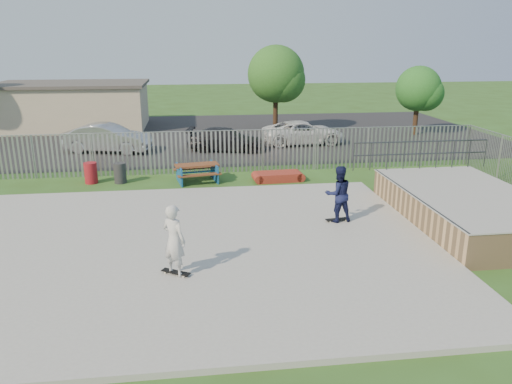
{
  "coord_description": "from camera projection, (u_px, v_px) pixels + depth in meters",
  "views": [
    {
      "loc": [
        0.33,
        -13.95,
        5.97
      ],
      "look_at": [
        2.39,
        2.0,
        1.1
      ],
      "focal_mm": 35.0,
      "sensor_mm": 36.0,
      "label": 1
    }
  ],
  "objects": [
    {
      "name": "trash_bin_red",
      "position": [
        91.0,
        173.0,
        21.77
      ],
      "size": [
        0.55,
        0.55,
        0.92
      ],
      "primitive_type": "cylinder",
      "color": "maroon",
      "rests_on": "ground"
    },
    {
      "name": "skater_white",
      "position": [
        174.0,
        240.0,
        12.72
      ],
      "size": [
        0.82,
        0.8,
        1.91
      ],
      "primitive_type": "imported",
      "rotation": [
        0.0,
        0.0,
        2.42
      ],
      "color": "silver",
      "rests_on": "concrete_slab"
    },
    {
      "name": "tree_right",
      "position": [
        418.0,
        89.0,
        32.33
      ],
      "size": [
        2.91,
        2.91,
        4.48
      ],
      "color": "#3A2617",
      "rests_on": "ground"
    },
    {
      "name": "tree_mid",
      "position": [
        276.0,
        74.0,
        32.82
      ],
      "size": [
        3.75,
        3.75,
        5.78
      ],
      "color": "#382516",
      "rests_on": "ground"
    },
    {
      "name": "skateboard_b",
      "position": [
        176.0,
        273.0,
        12.99
      ],
      "size": [
        0.79,
        0.59,
        0.08
      ],
      "rotation": [
        0.0,
        0.0,
        -0.55
      ],
      "color": "black",
      "rests_on": "concrete_slab"
    },
    {
      "name": "fence",
      "position": [
        211.0,
        176.0,
        19.12
      ],
      "size": [
        26.04,
        16.02,
        2.0
      ],
      "color": "gray",
      "rests_on": "ground"
    },
    {
      "name": "concrete_slab",
      "position": [
        185.0,
        247.0,
        14.91
      ],
      "size": [
        15.0,
        12.0,
        0.15
      ],
      "primitive_type": "cube",
      "color": "#9A9A95",
      "rests_on": "ground"
    },
    {
      "name": "funbox",
      "position": [
        278.0,
        177.0,
        22.23
      ],
      "size": [
        1.95,
        1.07,
        0.38
      ],
      "rotation": [
        0.0,
        0.0,
        0.07
      ],
      "color": "maroon",
      "rests_on": "ground"
    },
    {
      "name": "car_silver",
      "position": [
        108.0,
        138.0,
        27.75
      ],
      "size": [
        5.02,
        2.75,
        1.57
      ],
      "primitive_type": "imported",
      "rotation": [
        0.0,
        0.0,
        1.33
      ],
      "color": "#B4B5B9",
      "rests_on": "parking_lot"
    },
    {
      "name": "building",
      "position": [
        73.0,
        105.0,
        35.31
      ],
      "size": [
        10.4,
        6.4,
        3.2
      ],
      "color": "#C2B695",
      "rests_on": "ground"
    },
    {
      "name": "skater_navy",
      "position": [
        338.0,
        194.0,
        16.59
      ],
      "size": [
        1.01,
        0.84,
        1.91
      ],
      "primitive_type": "imported",
      "rotation": [
        0.0,
        0.0,
        3.27
      ],
      "color": "#13183E",
      "rests_on": "concrete_slab"
    },
    {
      "name": "parking_lot",
      "position": [
        187.0,
        135.0,
        32.97
      ],
      "size": [
        40.0,
        18.0,
        0.02
      ],
      "primitive_type": "cube",
      "color": "black",
      "rests_on": "ground"
    },
    {
      "name": "quarter_pipe",
      "position": [
        467.0,
        208.0,
        16.93
      ],
      "size": [
        5.5,
        7.05,
        2.19
      ],
      "color": "tan",
      "rests_on": "ground"
    },
    {
      "name": "car_dark",
      "position": [
        227.0,
        139.0,
        28.16
      ],
      "size": [
        4.67,
        2.63,
        1.28
      ],
      "primitive_type": "imported",
      "rotation": [
        0.0,
        0.0,
        1.37
      ],
      "color": "black",
      "rests_on": "parking_lot"
    },
    {
      "name": "skateboard_a",
      "position": [
        337.0,
        220.0,
        16.85
      ],
      "size": [
        0.82,
        0.3,
        0.08
      ],
      "rotation": [
        0.0,
        0.0,
        0.13
      ],
      "color": "black",
      "rests_on": "concrete_slab"
    },
    {
      "name": "picnic_table",
      "position": [
        197.0,
        173.0,
        22.02
      ],
      "size": [
        2.13,
        1.86,
        0.8
      ],
      "rotation": [
        0.0,
        0.0,
        0.17
      ],
      "color": "brown",
      "rests_on": "ground"
    },
    {
      "name": "ground",
      "position": [
        185.0,
        249.0,
        14.94
      ],
      "size": [
        120.0,
        120.0,
        0.0
      ],
      "primitive_type": "plane",
      "color": "#31511C",
      "rests_on": "ground"
    },
    {
      "name": "car_white",
      "position": [
        304.0,
        133.0,
        29.98
      ],
      "size": [
        5.06,
        2.55,
        1.37
      ],
      "primitive_type": "imported",
      "rotation": [
        0.0,
        0.0,
        1.63
      ],
      "color": "silver",
      "rests_on": "parking_lot"
    },
    {
      "name": "trash_bin_grey",
      "position": [
        120.0,
        173.0,
        21.8
      ],
      "size": [
        0.54,
        0.54,
        0.89
      ],
      "primitive_type": "cylinder",
      "color": "#2A2A2D",
      "rests_on": "ground"
    }
  ]
}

